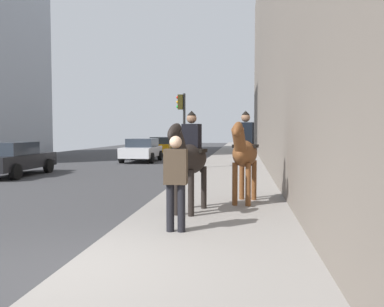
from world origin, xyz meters
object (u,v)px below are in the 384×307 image
Objects in this scene: mounted_horse_near at (190,157)px; car_mid_lane at (142,149)px; traffic_light_near_curb at (182,119)px; car_near_lane at (163,146)px; car_far_lane at (14,159)px; pedestrian_greeting at (176,177)px; mounted_horse_far at (244,152)px.

mounted_horse_near is 0.53× the size of car_mid_lane.
traffic_light_near_curb reaches higher than car_mid_lane.
mounted_horse_near is at bearing -170.45° from traffic_light_near_curb.
mounted_horse_near is 23.21m from car_near_lane.
car_far_lane is 1.19× the size of traffic_light_near_curb.
traffic_light_near_curb is (10.25, 1.73, 1.14)m from mounted_horse_near.
traffic_light_near_curb is (-12.37, -3.44, 1.72)m from car_near_lane.
pedestrian_greeting is at bearing 11.11° from mounted_horse_near.
mounted_horse_near is 1.31× the size of pedestrian_greeting.
car_near_lane is at bearing 15.56° from traffic_light_near_curb.
car_near_lane is 12.96m from traffic_light_near_curb.
car_far_lane is at bearing 114.50° from traffic_light_near_curb.
pedestrian_greeting is 0.46× the size of traffic_light_near_curb.
car_mid_lane is 1.15× the size of traffic_light_near_curb.
traffic_light_near_curb is at bearing -163.81° from car_near_lane.
car_far_lane is (-15.44, 3.29, -0.01)m from car_near_lane.
traffic_light_near_curb reaches higher than car_near_lane.
mounted_horse_near is at bearing -32.13° from mounted_horse_far.
car_mid_lane is at bearing -146.12° from mounted_horse_far.
mounted_horse_far is 0.54× the size of car_near_lane.
pedestrian_greeting is 24.89m from car_near_lane.
mounted_horse_near is 11.11m from car_far_lane.
mounted_horse_near is at bearing -1.24° from pedestrian_greeting.
car_mid_lane is (15.80, 5.13, -0.58)m from mounted_horse_near.
pedestrian_greeting is at bearing -137.05° from car_far_lane.
mounted_horse_near is 0.53× the size of car_near_lane.
car_mid_lane is 9.24m from car_far_lane.
mounted_horse_near reaches higher than car_far_lane.
pedestrian_greeting is 0.40× the size of car_mid_lane.
pedestrian_greeting is 0.40× the size of car_near_lane.
mounted_horse_near is 0.97× the size of mounted_horse_far.
mounted_horse_far is at bearing -121.87° from car_far_lane.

